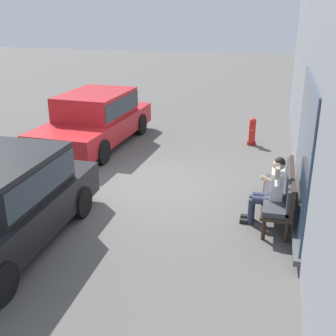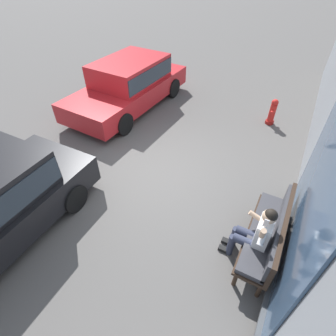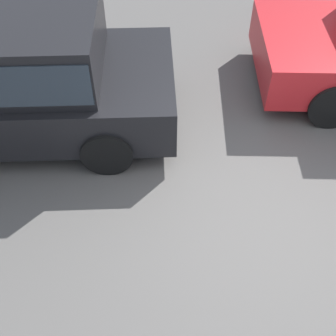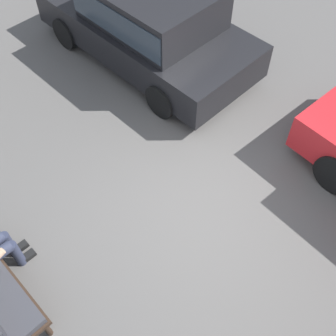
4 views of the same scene
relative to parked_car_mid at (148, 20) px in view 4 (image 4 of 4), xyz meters
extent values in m
plane|color=#565451|center=(-3.01, 1.72, -0.83)|extent=(60.00, 60.00, 0.00)
cylinder|color=#332319|center=(-2.96, 4.33, -0.63)|extent=(0.07, 0.07, 0.39)
cylinder|color=#2D3347|center=(-1.76, 4.08, -0.58)|extent=(0.12, 0.12, 0.50)
cube|color=black|center=(-1.76, 4.00, -0.79)|extent=(0.10, 0.24, 0.07)
cylinder|color=#2D3347|center=(-1.94, 4.08, -0.58)|extent=(0.12, 0.12, 0.50)
cube|color=black|center=(-1.94, 4.00, -0.79)|extent=(0.10, 0.24, 0.07)
cylinder|color=black|center=(-4.09, 0.12, -0.50)|extent=(0.66, 0.21, 0.65)
cube|color=black|center=(0.08, 0.00, -0.29)|extent=(4.26, 1.94, 0.62)
cube|color=black|center=(-0.09, 0.00, 0.37)|extent=(2.23, 1.68, 0.69)
cube|color=#28333D|center=(-0.09, 0.00, 0.37)|extent=(2.18, 1.72, 0.48)
cylinder|color=black|center=(1.37, 0.92, -0.52)|extent=(0.61, 0.19, 0.61)
cylinder|color=black|center=(-1.25, 0.88, -0.52)|extent=(0.61, 0.19, 0.61)
cylinder|color=black|center=(-1.22, -0.91, -0.52)|extent=(0.61, 0.19, 0.61)
camera|label=1|loc=(5.46, 4.32, 3.01)|focal=45.00mm
camera|label=2|loc=(1.07, 4.32, 3.52)|focal=28.00mm
camera|label=3|loc=(-1.87, 4.32, 2.92)|focal=45.00mm
camera|label=4|loc=(-4.97, 4.32, 4.37)|focal=45.00mm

